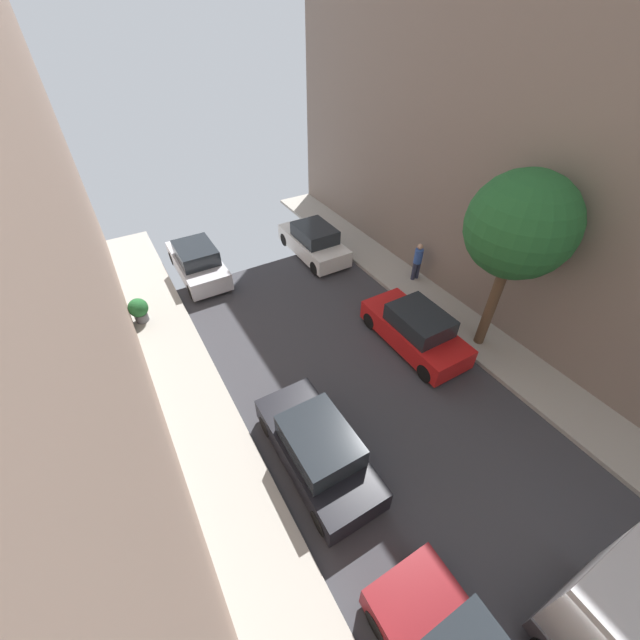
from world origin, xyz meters
name	(u,v)px	position (x,y,z in m)	size (l,w,h in m)	color
ground	(575,630)	(0.00, 0.00, 0.00)	(32.00, 32.00, 0.00)	#38383D
parked_car_left_4	(317,448)	(-2.70, 5.85, 0.72)	(1.78, 4.20, 1.57)	black
parked_car_left_5	(198,262)	(-2.70, 16.59, 0.72)	(1.78, 4.20, 1.57)	silver
parked_car_right_2	(415,330)	(2.70, 8.16, 0.72)	(1.78, 4.20, 1.57)	red
parked_car_right_3	(314,242)	(2.70, 15.54, 0.72)	(1.78, 4.20, 1.57)	white
pedestrian	(418,260)	(5.47, 11.29, 1.07)	(0.40, 0.36, 1.72)	#2D334C
street_tree_1	(520,227)	(4.79, 6.95, 4.75)	(3.19, 3.19, 6.23)	brown
potted_plant_3	(139,309)	(-5.64, 14.43, 0.70)	(0.73, 0.73, 0.99)	slate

